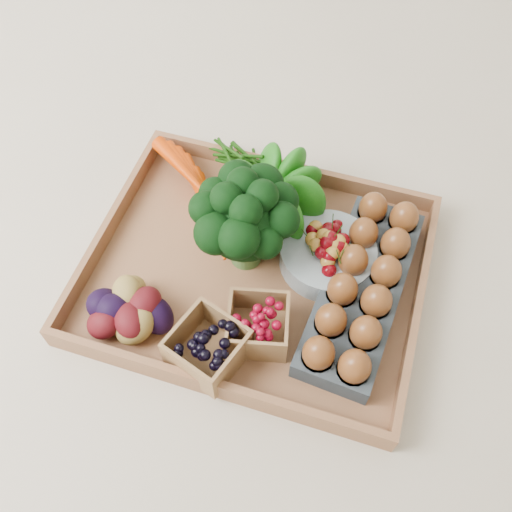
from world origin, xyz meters
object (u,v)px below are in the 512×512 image
(broccoli, at_px, (245,234))
(cherry_bowl, at_px, (327,255))
(tray, at_px, (256,273))
(egg_carton, at_px, (361,291))

(broccoli, bearing_deg, cherry_bowl, 13.71)
(broccoli, distance_m, cherry_bowl, 0.15)
(tray, bearing_deg, broccoli, 140.52)
(cherry_bowl, relative_size, egg_carton, 0.47)
(egg_carton, bearing_deg, cherry_bowl, 148.10)
(broccoli, xyz_separation_m, egg_carton, (0.20, -0.02, -0.05))
(cherry_bowl, distance_m, egg_carton, 0.09)
(cherry_bowl, bearing_deg, tray, -154.22)
(broccoli, relative_size, egg_carton, 0.51)
(broccoli, xyz_separation_m, cherry_bowl, (0.13, 0.03, -0.05))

